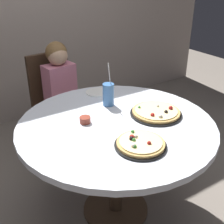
# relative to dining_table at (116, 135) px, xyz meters

# --- Properties ---
(ground_plane) EXTENTS (8.00, 8.00, 0.00)m
(ground_plane) POSITION_rel_dining_table_xyz_m (0.00, 0.00, -0.66)
(ground_plane) COLOR slate
(dining_table) EXTENTS (1.25, 1.25, 0.75)m
(dining_table) POSITION_rel_dining_table_xyz_m (0.00, 0.00, 0.00)
(dining_table) COLOR silver
(dining_table) RESTS_ON ground_plane
(chair_wooden) EXTENTS (0.45, 0.45, 0.95)m
(chair_wooden) POSITION_rel_dining_table_xyz_m (-0.01, 1.01, -0.13)
(chair_wooden) COLOR #382619
(chair_wooden) RESTS_ON ground_plane
(diner_child) EXTENTS (0.30, 0.42, 1.08)m
(diner_child) POSITION_rel_dining_table_xyz_m (0.01, 0.83, -0.17)
(diner_child) COLOR #3F4766
(diner_child) RESTS_ON ground_plane
(pizza_veggie) EXTENTS (0.29, 0.29, 0.05)m
(pizza_veggie) POSITION_rel_dining_table_xyz_m (-0.04, -0.30, 0.11)
(pizza_veggie) COLOR black
(pizza_veggie) RESTS_ON dining_table
(pizza_cheese) EXTENTS (0.34, 0.34, 0.05)m
(pizza_cheese) POSITION_rel_dining_table_xyz_m (0.28, -0.06, 0.11)
(pizza_cheese) COLOR black
(pizza_cheese) RESTS_ON dining_table
(soda_cup) EXTENTS (0.08, 0.08, 0.31)m
(soda_cup) POSITION_rel_dining_table_xyz_m (0.09, 0.24, 0.17)
(soda_cup) COLOR #3F72B2
(soda_cup) RESTS_ON dining_table
(sauce_bowl) EXTENTS (0.07, 0.07, 0.04)m
(sauce_bowl) POSITION_rel_dining_table_xyz_m (-0.17, 0.10, 0.11)
(sauce_bowl) COLOR brown
(sauce_bowl) RESTS_ON dining_table
(plate_small) EXTENTS (0.18, 0.18, 0.01)m
(plate_small) POSITION_rel_dining_table_xyz_m (0.14, 0.48, 0.10)
(plate_small) COLOR white
(plate_small) RESTS_ON dining_table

